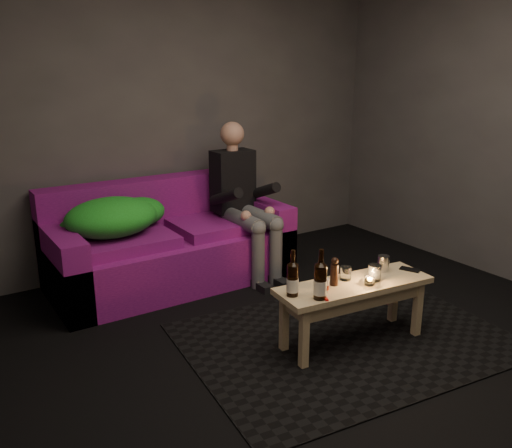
{
  "coord_description": "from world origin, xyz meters",
  "views": [
    {
      "loc": [
        -2.09,
        -2.1,
        1.74
      ],
      "look_at": [
        0.03,
        1.14,
        0.59
      ],
      "focal_mm": 38.0,
      "sensor_mm": 36.0,
      "label": 1
    }
  ],
  "objects_px": {
    "person": "(243,197)",
    "beer_bottle_a": "(293,279)",
    "sofa": "(169,247)",
    "coffee_table": "(354,294)",
    "steel_cup": "(383,263)",
    "beer_bottle_b": "(320,281)"
  },
  "relations": [
    {
      "from": "beer_bottle_a",
      "to": "beer_bottle_b",
      "type": "xyz_separation_m",
      "value": [
        0.11,
        -0.12,
        0.01
      ]
    },
    {
      "from": "person",
      "to": "beer_bottle_b",
      "type": "relative_size",
      "value": 4.19
    },
    {
      "from": "sofa",
      "to": "person",
      "type": "distance_m",
      "value": 0.74
    },
    {
      "from": "beer_bottle_a",
      "to": "steel_cup",
      "type": "relative_size",
      "value": 2.72
    },
    {
      "from": "person",
      "to": "beer_bottle_a",
      "type": "height_order",
      "value": "person"
    },
    {
      "from": "sofa",
      "to": "steel_cup",
      "type": "relative_size",
      "value": 18.28
    },
    {
      "from": "beer_bottle_a",
      "to": "person",
      "type": "bearing_deg",
      "value": 69.46
    },
    {
      "from": "coffee_table",
      "to": "beer_bottle_a",
      "type": "height_order",
      "value": "beer_bottle_a"
    },
    {
      "from": "sofa",
      "to": "steel_cup",
      "type": "xyz_separation_m",
      "value": [
        0.84,
        -1.57,
        0.17
      ]
    },
    {
      "from": "sofa",
      "to": "beer_bottle_a",
      "type": "relative_size",
      "value": 6.72
    },
    {
      "from": "person",
      "to": "coffee_table",
      "type": "relative_size",
      "value": 1.21
    },
    {
      "from": "sofa",
      "to": "coffee_table",
      "type": "bearing_deg",
      "value": -71.56
    },
    {
      "from": "coffee_table",
      "to": "beer_bottle_b",
      "type": "height_order",
      "value": "beer_bottle_b"
    },
    {
      "from": "coffee_table",
      "to": "person",
      "type": "bearing_deg",
      "value": 86.85
    },
    {
      "from": "sofa",
      "to": "beer_bottle_b",
      "type": "distance_m",
      "value": 1.71
    },
    {
      "from": "beer_bottle_a",
      "to": "steel_cup",
      "type": "distance_m",
      "value": 0.75
    },
    {
      "from": "sofa",
      "to": "beer_bottle_b",
      "type": "height_order",
      "value": "sofa"
    },
    {
      "from": "person",
      "to": "beer_bottle_b",
      "type": "distance_m",
      "value": 1.59
    },
    {
      "from": "person",
      "to": "beer_bottle_a",
      "type": "distance_m",
      "value": 1.5
    },
    {
      "from": "sofa",
      "to": "coffee_table",
      "type": "height_order",
      "value": "sofa"
    },
    {
      "from": "beer_bottle_b",
      "to": "sofa",
      "type": "bearing_deg",
      "value": 96.79
    },
    {
      "from": "person",
      "to": "beer_bottle_a",
      "type": "xyz_separation_m",
      "value": [
        -0.53,
        -1.4,
        -0.14
      ]
    }
  ]
}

